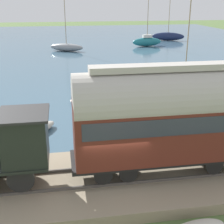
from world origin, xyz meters
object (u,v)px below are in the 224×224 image
sailboat_teal (147,41)px  rowboat_near_shore (79,98)px  sailboat_green (185,79)px  sailboat_gray (66,47)px  sailboat_navy (168,36)px  rowboat_mid_harbor (152,93)px  passenger_coach (170,114)px  rowboat_off_pier (42,128)px

sailboat_teal → rowboat_near_shore: size_ratio=3.18×
sailboat_green → sailboat_gray: bearing=-4.6°
sailboat_navy → rowboat_mid_harbor: bearing=179.8°
passenger_coach → rowboat_near_shore: size_ratio=3.28×
sailboat_gray → rowboat_mid_harbor: bearing=-140.2°
sailboat_gray → rowboat_mid_harbor: size_ratio=4.07×
sailboat_gray → sailboat_teal: (2.97, -13.39, 0.17)m
passenger_coach → sailboat_teal: size_ratio=1.03×
sailboat_teal → rowboat_off_pier: (-33.46, 15.69, -0.55)m
sailboat_gray → sailboat_navy: bearing=-38.0°
sailboat_green → sailboat_teal: size_ratio=1.16×
sailboat_green → sailboat_teal: (25.02, -3.38, 0.11)m
sailboat_teal → sailboat_green: bearing=167.1°
sailboat_gray → sailboat_green: (-22.05, -10.02, 0.06)m
sailboat_navy → sailboat_gray: bearing=137.3°
passenger_coach → sailboat_gray: 37.06m
rowboat_off_pier → rowboat_mid_harbor: bearing=-110.5°
passenger_coach → sailboat_green: sailboat_green is taller
sailboat_teal → rowboat_near_shore: (-27.67, 13.09, -0.57)m
sailboat_gray → sailboat_teal: 13.72m
sailboat_gray → rowboat_near_shore: size_ratio=3.67×
sailboat_green → rowboat_off_pier: bearing=95.3°
passenger_coach → rowboat_off_pier: 8.93m
rowboat_near_shore → passenger_coach: bearing=137.1°
sailboat_green → rowboat_near_shore: sailboat_green is taller
sailboat_gray → sailboat_teal: sailboat_gray is taller
sailboat_gray → sailboat_green: sailboat_green is taller
passenger_coach → sailboat_gray: bearing=5.1°
sailboat_gray → sailboat_navy: size_ratio=1.24×
sailboat_navy → rowboat_mid_harbor: size_ratio=3.28×
rowboat_mid_harbor → sailboat_gray: bearing=-7.2°
sailboat_navy → rowboat_off_pier: (-40.14, 21.66, -0.53)m
rowboat_off_pier → rowboat_near_shore: (5.80, -2.60, -0.02)m
sailboat_gray → rowboat_off_pier: bearing=-158.8°
rowboat_off_pier → rowboat_mid_harbor: 10.43m
sailboat_green → rowboat_mid_harbor: size_ratio=4.08×
rowboat_near_shore → sailboat_gray: bearing=-56.1°
sailboat_gray → sailboat_navy: (9.65, -19.36, 0.15)m
sailboat_teal → rowboat_off_pier: bearing=149.7°
passenger_coach → rowboat_near_shore: passenger_coach is taller
passenger_coach → rowboat_near_shore: bearing=13.8°
rowboat_off_pier → rowboat_near_shore: size_ratio=0.90×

